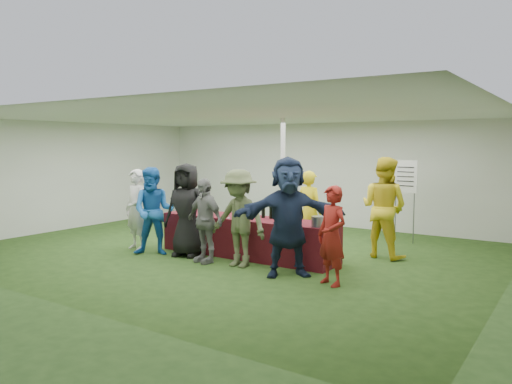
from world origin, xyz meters
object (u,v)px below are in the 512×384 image
Objects in this scene: staff_pourer at (309,211)px; customer_6 at (332,236)px; customer_4 at (239,218)px; customer_5 at (288,217)px; wine_list_sign at (405,183)px; staff_back at (384,207)px; customer_1 at (154,211)px; customer_0 at (136,210)px; serving_table at (247,237)px; customer_2 at (187,210)px; customer_3 at (205,220)px; dump_bucket at (318,222)px.

customer_6 is (1.44, -2.01, -0.05)m from staff_pourer.
customer_5 is (1.02, -0.04, 0.12)m from customer_4.
staff_back is at bearing -86.66° from wine_list_sign.
customer_1 is 2.94m from customer_5.
staff_back is at bearing 34.03° from customer_0.
customer_6 reaches higher than serving_table.
staff_pourer is 0.83× the size of customer_5.
customer_2 is at bearing 52.52° from staff_pourer.
wine_list_sign is 1.01× the size of customer_2.
customer_1 is 0.66m from customer_2.
customer_3 is 2.55m from customer_6.
dump_bucket is at bearing -7.76° from serving_table.
staff_back reaches higher than customer_1.
wine_list_sign reaches higher than dump_bucket.
customer_2 is 1.04× the size of customer_4.
staff_pourer reaches higher than customer_3.
customer_5 is (3.59, -0.05, 0.15)m from customer_0.
customer_0 is at bearing -172.14° from dump_bucket.
customer_5 is (-0.84, -2.17, 0.02)m from staff_back.
customer_0 is 1.08× the size of customer_6.
staff_pourer is at bearing 67.94° from customer_5.
staff_back is at bearing 50.09° from customer_4.
customer_5 is at bearing -101.14° from wine_list_sign.
customer_4 is (1.92, 0.14, 0.00)m from customer_1.
customer_0 is 2.57m from customer_4.
customer_6 is (3.17, -0.28, -0.13)m from customer_2.
wine_list_sign reaches higher than serving_table.
staff_pourer is 1.06× the size of customer_3.
staff_pourer is (0.75, 1.11, 0.44)m from serving_table.
dump_bucket is at bearing 16.30° from customer_0.
serving_table is 0.96m from customer_4.
customer_1 reaches higher than dump_bucket.
customer_2 is (-3.18, -1.99, -0.06)m from staff_back.
customer_5 is at bearing 12.94° from customer_3.
customer_6 is (0.83, -0.10, -0.21)m from customer_5.
customer_2 is (0.59, 0.28, 0.04)m from customer_1.
wine_list_sign reaches higher than customer_6.
customer_1 is at bearing -174.47° from customer_4.
customer_4 reaches higher than customer_1.
customer_5 is (1.72, 0.04, 0.21)m from customer_3.
staff_back is at bearing -0.44° from customer_1.
staff_back is 3.38m from customer_3.
customer_1 is at bearing 142.06° from customer_5.
serving_table is at bearing 20.02° from customer_2.
staff_pourer reaches higher than dump_bucket.
customer_2 is at bearing -130.67° from wine_list_sign.
wine_list_sign is at bearing 115.00° from customer_6.
customer_6 is (2.55, -0.07, -0.01)m from customer_3.
dump_bucket is at bearing 29.03° from customer_3.
dump_bucket is 0.14× the size of customer_1.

